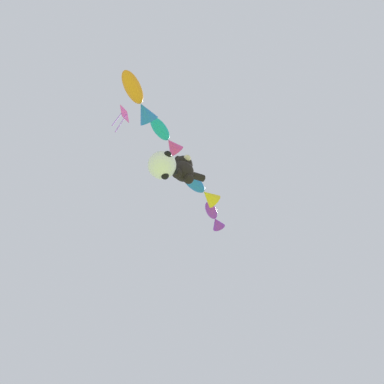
# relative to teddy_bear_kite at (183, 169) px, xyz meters

# --- Properties ---
(teddy_bear_kite) EXTENTS (1.84, 0.81, 1.87)m
(teddy_bear_kite) POSITION_rel_teddy_bear_kite_xyz_m (0.00, 0.00, 0.00)
(teddy_bear_kite) COLOR black
(soccer_ball_kite) EXTENTS (1.09, 1.08, 1.00)m
(soccer_ball_kite) POSITION_rel_teddy_bear_kite_xyz_m (-0.88, -0.18, -1.21)
(soccer_ball_kite) COLOR white
(fish_kite_violet) EXTENTS (1.49, 1.35, 0.61)m
(fish_kite_violet) POSITION_rel_teddy_bear_kite_xyz_m (2.76, 2.29, 2.45)
(fish_kite_violet) COLOR purple
(fish_kite_cobalt) EXTENTS (2.09, 1.18, 0.72)m
(fish_kite_cobalt) POSITION_rel_teddy_bear_kite_xyz_m (1.47, 1.19, 2.04)
(fish_kite_cobalt) COLOR blue
(fish_kite_teal) EXTENTS (1.90, 1.39, 0.70)m
(fish_kite_teal) POSITION_rel_teddy_bear_kite_xyz_m (-0.96, -0.14, 2.43)
(fish_kite_teal) COLOR #19ADB2
(fish_kite_tangerine) EXTENTS (2.09, 1.86, 0.78)m
(fish_kite_tangerine) POSITION_rel_teddy_bear_kite_xyz_m (-2.63, -1.26, 1.44)
(fish_kite_tangerine) COLOR orange
(diamond_kite) EXTENTS (0.68, 0.57, 2.83)m
(diamond_kite) POSITION_rel_teddy_bear_kite_xyz_m (-3.02, 0.01, 2.91)
(diamond_kite) COLOR #E53F9E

